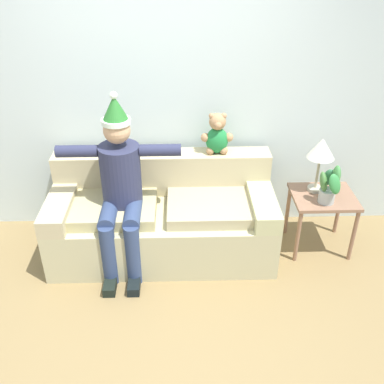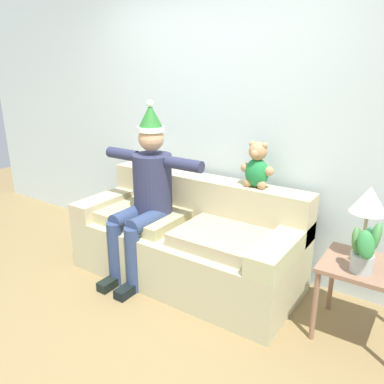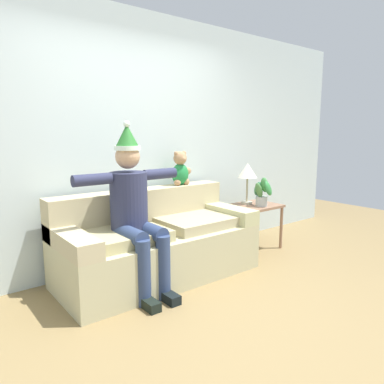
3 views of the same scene
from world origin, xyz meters
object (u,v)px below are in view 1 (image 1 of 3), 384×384
Objects in this scene: couch at (163,217)px; person_seated at (120,184)px; table_lamp at (321,151)px; potted_plant at (329,186)px; teddy_bear at (217,135)px; side_table at (322,204)px.

person_seated reaches higher than couch.
potted_plant is at bearing -76.60° from table_lamp.
table_lamp is at bearing -11.57° from teddy_bear.
couch is 1.28× the size of person_seated.
couch is at bearing 179.47° from side_table.
potted_plant is (0.94, -0.38, -0.31)m from teddy_bear.
side_table is 0.49m from table_lamp.
couch is 3.54× the size of side_table.
couch is 5.18× the size of teddy_bear.
couch is at bearing 26.04° from person_seated.
table_lamp reaches higher than potted_plant.
person_seated is at bearing -152.70° from teddy_bear.
teddy_bear reaches higher than table_lamp.
potted_plant reaches higher than couch.
potted_plant is at bearing -94.72° from side_table.
side_table is at bearing -59.60° from table_lamp.
side_table is 1.09× the size of table_lamp.
teddy_bear is 1.13m from side_table.
potted_plant is (1.44, -0.12, 0.38)m from couch.
table_lamp is at bearing 103.40° from potted_plant.
side_table is at bearing -16.41° from teddy_bear.
couch is 1.52m from table_lamp.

